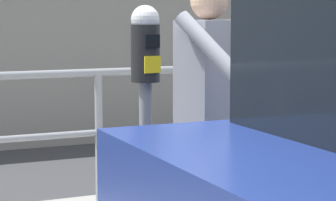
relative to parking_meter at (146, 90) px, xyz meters
The scene contains 4 objects.
parking_meter is the anchor object (origin of this frame).
pedestrian_at_meter 0.57m from the parking_meter, 23.57° to the left, with size 0.56×0.75×1.69m.
background_railing 1.72m from the parking_meter, 79.98° to the left, with size 24.06×0.06×1.08m.
backdrop_wall 5.17m from the parking_meter, 86.73° to the left, with size 32.00×0.50×2.50m, color gray.
Camera 1 is at (-1.74, -3.09, 1.63)m, focal length 74.76 mm.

